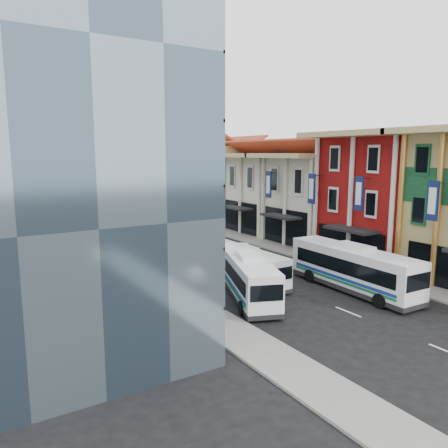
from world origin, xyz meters
TOP-DOWN VIEW (x-y plane):
  - sidewalk_right at (8.50, 22.00)m, footprint 3.00×90.00m
  - sidewalk_left at (-8.50, 22.00)m, footprint 3.00×90.00m
  - shophouse_red at (14.00, 17.00)m, footprint 8.00×10.00m
  - shophouse_cream_near at (14.00, 26.50)m, footprint 8.00×9.00m
  - shophouse_cream_mid at (14.00, 35.50)m, footprint 8.00×9.00m
  - shophouse_cream_far at (14.00, 46.00)m, footprint 8.00×12.00m
  - office_tower at (-17.00, 19.00)m, footprint 12.00×26.00m
  - office_block_far at (-16.00, 42.00)m, footprint 10.00×18.00m
  - bus_left_near at (-4.01, 14.11)m, footprint 6.11×10.64m
  - bus_left_far at (-2.00, 17.39)m, footprint 2.38×9.57m
  - bus_right at (3.78, 11.08)m, footprint 3.09×11.58m

SIDE VIEW (x-z plane):
  - sidewalk_right at x=8.50m, z-range 0.00..0.15m
  - sidewalk_left at x=-8.50m, z-range 0.00..0.15m
  - bus_left_far at x=-2.00m, z-range 0.00..3.06m
  - bus_left_near at x=-4.01m, z-range 0.00..3.36m
  - bus_right at x=3.78m, z-range 0.00..3.69m
  - shophouse_cream_near at x=14.00m, z-range 0.00..10.00m
  - shophouse_cream_mid at x=14.00m, z-range 0.00..10.00m
  - shophouse_cream_far at x=14.00m, z-range 0.00..11.00m
  - shophouse_red at x=14.00m, z-range 0.00..12.00m
  - office_block_far at x=-16.00m, z-range 0.00..14.00m
  - office_tower at x=-17.00m, z-range 0.00..30.00m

